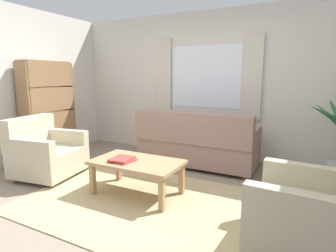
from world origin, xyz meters
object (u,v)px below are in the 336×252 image
at_px(couch, 196,144).
at_px(armchair_left, 45,153).
at_px(book_stack_on_table, 122,159).
at_px(bookshelf, 51,109).
at_px(coffee_table, 137,165).
at_px(armchair_right, 311,211).

height_order(couch, armchair_left, couch).
distance_m(couch, book_stack_on_table, 1.52).
bearing_deg(bookshelf, coffee_table, 74.43).
relative_size(couch, coffee_table, 1.73).
relative_size(couch, book_stack_on_table, 6.42).
distance_m(armchair_left, armchair_right, 3.48).
xyz_separation_m(armchair_left, book_stack_on_table, (1.41, -0.01, 0.10)).
distance_m(armchair_left, coffee_table, 1.57).
height_order(armchair_left, armchair_right, same).
bearing_deg(couch, armchair_left, 38.84).
distance_m(couch, armchair_left, 2.32).
xyz_separation_m(armchair_left, coffee_table, (1.56, 0.08, 0.03)).
bearing_deg(book_stack_on_table, bookshelf, 161.10).
relative_size(armchair_right, book_stack_on_table, 3.04).
relative_size(coffee_table, book_stack_on_table, 3.72).
bearing_deg(armchair_right, coffee_table, -93.36).
height_order(book_stack_on_table, bookshelf, bookshelf).
xyz_separation_m(couch, coffee_table, (-0.24, -1.38, 0.01)).
relative_size(armchair_right, coffee_table, 0.82).
distance_m(couch, armchair_right, 2.33).
relative_size(armchair_left, bookshelf, 0.55).
height_order(coffee_table, bookshelf, bookshelf).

